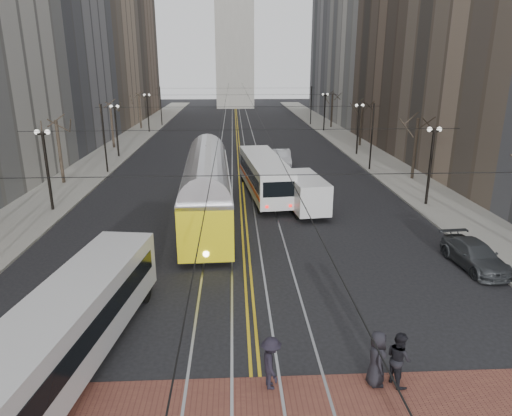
{
  "coord_description": "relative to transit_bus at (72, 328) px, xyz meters",
  "views": [
    {
      "loc": [
        -0.63,
        -13.97,
        10.1
      ],
      "look_at": [
        0.49,
        8.55,
        3.0
      ],
      "focal_mm": 32.0,
      "sensor_mm": 36.0,
      "label": 1
    }
  ],
  "objects": [
    {
      "name": "ground",
      "position": [
        6.29,
        -0.1,
        -1.42
      ],
      "size": [
        260.0,
        260.0,
        0.0
      ],
      "primitive_type": "plane",
      "color": "black",
      "rests_on": "ground"
    },
    {
      "name": "sidewalk_left",
      "position": [
        -8.71,
        44.9,
        -1.34
      ],
      "size": [
        5.0,
        140.0,
        0.15
      ],
      "primitive_type": "cube",
      "color": "gray",
      "rests_on": "ground"
    },
    {
      "name": "sidewalk_right",
      "position": [
        21.29,
        44.9,
        -1.34
      ],
      "size": [
        5.0,
        140.0,
        0.15
      ],
      "primitive_type": "cube",
      "color": "gray",
      "rests_on": "ground"
    },
    {
      "name": "streetcar_rails",
      "position": [
        6.29,
        44.9,
        -1.41
      ],
      "size": [
        4.8,
        130.0,
        0.02
      ],
      "primitive_type": "cube",
      "color": "gray",
      "rests_on": "ground"
    },
    {
      "name": "centre_lines",
      "position": [
        6.29,
        44.9,
        -1.41
      ],
      "size": [
        0.42,
        130.0,
        0.01
      ],
      "primitive_type": "cube",
      "color": "gold",
      "rests_on": "ground"
    },
    {
      "name": "building_left_mid",
      "position": [
        -19.21,
        45.9,
        15.58
      ],
      "size": [
        16.0,
        20.0,
        34.0
      ],
      "primitive_type": "cube",
      "color": "slate",
      "rests_on": "ground"
    },
    {
      "name": "building_left_far",
      "position": [
        -19.21,
        85.9,
        18.58
      ],
      "size": [
        16.0,
        20.0,
        40.0
      ],
      "primitive_type": "cube",
      "color": "brown",
      "rests_on": "ground"
    },
    {
      "name": "building_right_mid",
      "position": [
        31.79,
        45.9,
        15.58
      ],
      "size": [
        16.0,
        20.0,
        34.0
      ],
      "primitive_type": "cube",
      "color": "brown",
      "rests_on": "ground"
    },
    {
      "name": "building_right_far",
      "position": [
        31.79,
        85.9,
        18.58
      ],
      "size": [
        16.0,
        20.0,
        40.0
      ],
      "primitive_type": "cube",
      "color": "slate",
      "rests_on": "ground"
    },
    {
      "name": "lamp_posts",
      "position": [
        6.29,
        28.65,
        1.38
      ],
      "size": [
        27.6,
        57.2,
        5.6
      ],
      "color": "black",
      "rests_on": "ground"
    },
    {
      "name": "street_trees",
      "position": [
        6.29,
        35.15,
        1.38
      ],
      "size": [
        31.68,
        53.28,
        5.6
      ],
      "color": "#382D23",
      "rests_on": "ground"
    },
    {
      "name": "trolley_wires",
      "position": [
        6.29,
        34.73,
        2.36
      ],
      "size": [
        25.96,
        120.0,
        6.6
      ],
      "color": "black",
      "rests_on": "ground"
    },
    {
      "name": "transit_bus",
      "position": [
        0.0,
        0.0,
        0.0
      ],
      "size": [
        3.93,
        11.56,
        2.83
      ],
      "primitive_type": "cube",
      "rotation": [
        0.0,
        0.0,
        -0.14
      ],
      "color": "#B9B9B9",
      "rests_on": "ground"
    },
    {
      "name": "streetcar",
      "position": [
        3.86,
        15.25,
        0.42
      ],
      "size": [
        3.53,
        15.7,
        3.68
      ],
      "primitive_type": "cube",
      "rotation": [
        0.0,
        0.0,
        0.04
      ],
      "color": "yellow",
      "rests_on": "ground"
    },
    {
      "name": "rear_bus",
      "position": [
        8.09,
        21.41,
        0.11
      ],
      "size": [
        3.73,
        11.94,
        3.06
      ],
      "primitive_type": "cube",
      "rotation": [
        0.0,
        0.0,
        0.1
      ],
      "color": "white",
      "rests_on": "ground"
    },
    {
      "name": "cargo_van",
      "position": [
        10.7,
        17.03,
        -0.15
      ],
      "size": [
        2.87,
        5.97,
        2.54
      ],
      "primitive_type": "cube",
      "rotation": [
        0.0,
        0.0,
        0.12
      ],
      "color": "white",
      "rests_on": "ground"
    },
    {
      "name": "sedan_grey",
      "position": [
        10.29,
        24.75,
        -0.66
      ],
      "size": [
        2.03,
        4.56,
        1.52
      ],
      "primitive_type": "imported",
      "rotation": [
        0.0,
        0.0,
        -0.05
      ],
      "color": "#393C40",
      "rests_on": "ground"
    },
    {
      "name": "sedan_silver",
      "position": [
        10.57,
        32.0,
        -0.56
      ],
      "size": [
        2.06,
        5.31,
        1.72
      ],
      "primitive_type": "imported",
      "rotation": [
        0.0,
        0.0,
        -0.05
      ],
      "color": "#9EA0A5",
      "rests_on": "ground"
    },
    {
      "name": "sedan_parked",
      "position": [
        18.09,
        7.16,
        -0.75
      ],
      "size": [
        2.2,
        4.73,
        1.34
      ],
      "primitive_type": "imported",
      "rotation": [
        0.0,
        0.0,
        0.07
      ],
      "color": "#3B3F42",
      "rests_on": "ground"
    },
    {
      "name": "pedestrian_a",
      "position": [
        10.22,
        -1.6,
        -0.44
      ],
      "size": [
        0.69,
        0.99,
        1.93
      ],
      "primitive_type": "imported",
      "rotation": [
        0.0,
        0.0,
        1.48
      ],
      "color": "black",
      "rests_on": "crosswalk_band"
    },
    {
      "name": "pedestrian_c",
      "position": [
        10.95,
        -1.6,
        -0.47
      ],
      "size": [
        0.95,
        1.08,
        1.88
      ],
      "primitive_type": "imported",
      "rotation": [
        0.0,
        0.0,
        1.87
      ],
      "color": "black",
      "rests_on": "crosswalk_band"
    },
    {
      "name": "pedestrian_d",
      "position": [
        6.76,
        -1.6,
        -0.5
      ],
      "size": [
        0.83,
        1.25,
        1.82
      ],
      "primitive_type": "imported",
      "rotation": [
        0.0,
        0.0,
        1.71
      ],
      "color": "black",
      "rests_on": "crosswalk_band"
    }
  ]
}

